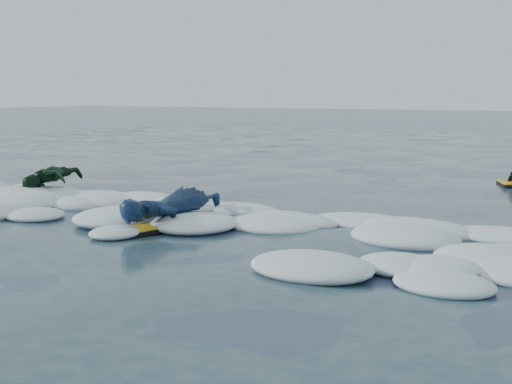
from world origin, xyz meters
TOP-DOWN VIEW (x-y plane):
  - ground at (0.00, 0.00)m, footprint 120.00×120.00m
  - foam_band at (0.00, 1.03)m, footprint 12.00×3.10m
  - prone_woman_unit at (0.01, 0.51)m, footprint 0.84×1.63m
  - prone_child_unit at (-2.98, 1.45)m, footprint 0.74×1.22m

SIDE VIEW (x-z plane):
  - ground at x=0.00m, z-range 0.00..0.00m
  - foam_band at x=0.00m, z-range -0.15..0.15m
  - prone_woman_unit at x=0.01m, z-range 0.01..0.41m
  - prone_child_unit at x=-2.98m, z-range 0.00..0.45m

